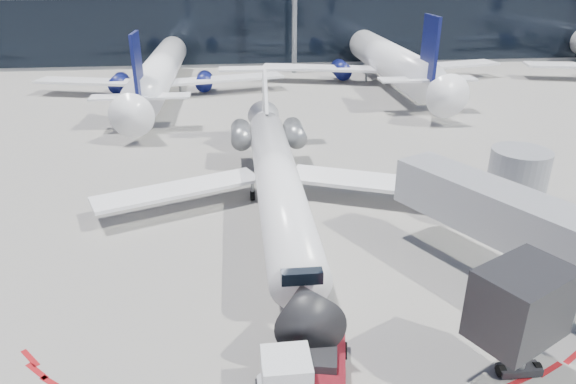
{
  "coord_description": "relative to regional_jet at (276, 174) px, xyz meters",
  "views": [
    {
      "loc": [
        -3.41,
        -23.63,
        14.17
      ],
      "look_at": [
        -0.73,
        1.78,
        2.67
      ],
      "focal_mm": 32.0,
      "sensor_mm": 36.0,
      "label": 1
    }
  ],
  "objects": [
    {
      "name": "ground",
      "position": [
        1.08,
        -5.37,
        -2.32
      ],
      "size": [
        260.0,
        260.0,
        0.0
      ],
      "primitive_type": "plane",
      "color": "slate",
      "rests_on": "ground"
    },
    {
      "name": "apron_centerline",
      "position": [
        1.08,
        -3.37,
        -2.31
      ],
      "size": [
        0.25,
        40.0,
        0.01
      ],
      "primitive_type": "cube",
      "color": "silver",
      "rests_on": "ground"
    },
    {
      "name": "terminal_building",
      "position": [
        1.08,
        59.6,
        6.2
      ],
      "size": [
        150.0,
        24.15,
        24.0
      ],
      "color": "gray",
      "rests_on": "ground"
    },
    {
      "name": "jet_bridge",
      "position": [
        10.87,
        -8.38,
        0.69
      ],
      "size": [
        10.03,
        15.2,
        4.9
      ],
      "color": "#95979D",
      "rests_on": "ground"
    },
    {
      "name": "regional_jet",
      "position": [
        0.0,
        0.0,
        0.0
      ],
      "size": [
        22.47,
        27.71,
        6.94
      ],
      "color": "white",
      "rests_on": "ground"
    },
    {
      "name": "pushback_tug",
      "position": [
        0.25,
        -14.58,
        -1.71
      ],
      "size": [
        2.81,
        5.42,
        1.38
      ],
      "rotation": [
        0.0,
        0.0,
        -0.2
      ],
      "color": "#500B13",
      "rests_on": "ground"
    },
    {
      "name": "ramp_worker",
      "position": [
        -1.3,
        -15.17,
        -1.34
      ],
      "size": [
        0.85,
        0.82,
        1.96
      ],
      "primitive_type": "imported",
      "rotation": [
        0.0,
        0.0,
        3.85
      ],
      "color": "#B7DB17",
      "rests_on": "ground"
    },
    {
      "name": "uld_container",
      "position": [
        -0.98,
        -15.6,
        -1.34
      ],
      "size": [
        2.12,
        1.81,
        1.97
      ],
      "rotation": [
        0.0,
        0.0,
        0.01
      ],
      "color": "black",
      "rests_on": "ground"
    },
    {
      "name": "bg_airliner_1",
      "position": [
        -10.74,
        32.02,
        3.08
      ],
      "size": [
        33.37,
        35.34,
        10.8
      ],
      "primitive_type": null,
      "color": "white",
      "rests_on": "ground"
    },
    {
      "name": "bg_airliner_2",
      "position": [
        16.9,
        36.55,
        3.62
      ],
      "size": [
        36.73,
        38.89,
        11.88
      ],
      "primitive_type": null,
      "color": "white",
      "rests_on": "ground"
    }
  ]
}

